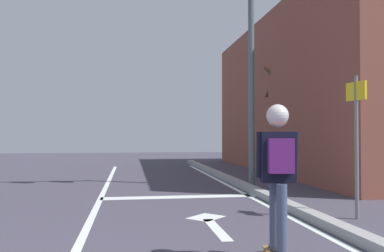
# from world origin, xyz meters

# --- Properties ---
(lane_line_center) EXTENTS (0.12, 20.00, 0.01)m
(lane_line_center) POSITION_xyz_m (-0.40, 6.00, 0.00)
(lane_line_center) COLOR silver
(lane_line_center) RESTS_ON ground
(lane_line_curbside) EXTENTS (0.12, 20.00, 0.01)m
(lane_line_curbside) POSITION_xyz_m (2.83, 6.00, 0.00)
(lane_line_curbside) COLOR silver
(lane_line_curbside) RESTS_ON ground
(stop_bar) EXTENTS (3.38, 0.40, 0.01)m
(stop_bar) POSITION_xyz_m (1.29, 7.12, 0.00)
(stop_bar) COLOR silver
(stop_bar) RESTS_ON ground
(lane_arrow_stem) EXTENTS (0.16, 1.40, 0.01)m
(lane_arrow_stem) POSITION_xyz_m (1.46, 4.01, 0.00)
(lane_arrow_stem) COLOR silver
(lane_arrow_stem) RESTS_ON ground
(lane_arrow_head) EXTENTS (0.71, 0.71, 0.01)m
(lane_arrow_head) POSITION_xyz_m (1.46, 4.86, 0.00)
(lane_arrow_head) COLOR silver
(lane_arrow_head) RESTS_ON ground
(curb_strip) EXTENTS (0.24, 24.00, 0.14)m
(curb_strip) POSITION_xyz_m (3.08, 6.00, 0.07)
(curb_strip) COLOR #949495
(curb_strip) RESTS_ON ground
(skater) EXTENTS (0.45, 0.61, 1.61)m
(skater) POSITION_xyz_m (1.79, 2.39, 1.09)
(skater) COLOR #414B69
(skater) RESTS_ON skateboard
(traffic_signal_mast) EXTENTS (4.44, 0.34, 5.89)m
(traffic_signal_mast) POSITION_xyz_m (2.15, 8.62, 4.35)
(traffic_signal_mast) COLOR #536367
(traffic_signal_mast) RESTS_ON ground
(street_sign_post) EXTENTS (0.12, 0.44, 2.32)m
(street_sign_post) POSITION_xyz_m (3.85, 4.36, 1.51)
(street_sign_post) COLOR slate
(street_sign_post) RESTS_ON ground
(roadside_tree) EXTENTS (1.06, 1.07, 3.87)m
(roadside_tree) POSITION_xyz_m (5.30, 11.91, 1.68)
(roadside_tree) COLOR brown
(roadside_tree) RESTS_ON ground
(building_block) EXTENTS (9.64, 13.11, 5.65)m
(building_block) POSITION_xyz_m (9.80, 12.69, 2.83)
(building_block) COLOR brown
(building_block) RESTS_ON ground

